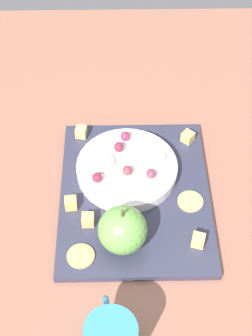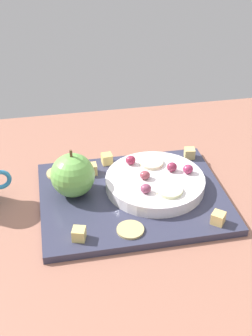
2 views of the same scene
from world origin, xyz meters
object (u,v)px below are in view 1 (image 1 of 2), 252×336
Objects in this scene: apple_whole at (123,230)px; apple_slice_1 at (102,163)px; cheese_cube_1 at (88,220)px; platter at (135,196)px; cracker_0 at (190,201)px; cheese_cube_0 at (81,132)px; grape_0 at (97,178)px; grape_2 at (119,147)px; cheese_cube_3 at (188,137)px; grape_3 at (127,170)px; grape_4 at (151,174)px; cheese_cube_4 at (71,203)px; grape_1 at (125,136)px; apple_slice_0 at (153,158)px; cheese_cube_2 at (198,240)px; cracker_1 at (81,256)px; serving_dish at (127,169)px.

apple_whole reaches higher than apple_slice_1.
apple_whole is at bearing -124.43° from cheese_cube_1.
platter is 9.86cm from cracker_0.
grape_0 reaches higher than cheese_cube_0.
apple_slice_1 is (-3.15, 2.98, -0.59)cm from grape_2.
cheese_cube_1 is 1.00× the size of cheese_cube_3.
apple_slice_1 is (3.88, -0.85, -0.57)cm from grape_0.
apple_slice_1 is (2.32, 4.45, -0.47)cm from grape_3.
platter is 16.44× the size of cheese_cube_0.
cheese_cube_4 is at bearing 108.49° from grape_4.
grape_0 reaches higher than grape_4.
grape_3 is at bearing 79.25° from grape_4.
cheese_cube_0 is 1.06× the size of grape_1.
cheese_cube_4 is (-16.85, 1.10, 0.00)cm from cheese_cube_0.
cheese_cube_4 is 0.46× the size of apple_slice_0.
grape_3 is (8.95, -6.74, 1.94)cm from cheese_cube_1.
platter is 5.09cm from grape_4.
platter is at bearing -161.56° from grape_2.
grape_1 is 1.00× the size of grape_4.
cheese_cube_2 is (-24.61, -19.91, 0.00)cm from cheese_cube_0.
cheese_cube_1 is 1.00× the size of cheese_cube_2.
platter is 7.40× the size of cracker_1.
cheese_cube_4 reaches higher than cracker_0.
grape_4 is at bearing -109.82° from apple_slice_1.
grape_2 reaches higher than serving_dish.
cracker_0 is at bearing -60.69° from cracker_1.
grape_3 is (5.47, -9.78, 1.94)cm from cheese_cube_4.
serving_dish is at bearing -137.51° from cheese_cube_0.
cheese_cube_2 is at bearing -134.76° from apple_slice_1.
cheese_cube_1 is at bearing 168.92° from grape_0.
apple_slice_0 is at bearing -133.89° from grape_1.
serving_dish is 2.30× the size of apple_whole.
grape_4 is at bearing -39.36° from cracker_1.
grape_0 is (11.66, 16.52, 2.04)cm from cheese_cube_2.
grape_4 is (4.09, 6.68, 2.79)cm from cracker_0.
cheese_cube_3 is 1.06× the size of grape_0.
cracker_1 is 22.59cm from apple_slice_0.
grape_0 is at bearing 106.44° from grape_3.
cheese_cube_4 is 1.06× the size of grape_4.
cheese_cube_0 is 0.46× the size of apple_slice_1.
grape_4 is 9.20cm from apple_slice_1.
cheese_cube_2 is at bearing -139.68° from grape_3.
apple_whole is (-14.83, 0.95, 2.86)cm from serving_dish.
cracker_1 is (-9.86, -2.05, -0.81)cm from cheese_cube_4.
grape_3 reaches higher than cheese_cube_2.
cracker_0 is at bearing -77.02° from cheese_cube_1.
cheese_cube_2 is 22.39cm from cheese_cube_4.
grape_3 reaches higher than apple_slice_1.
apple_slice_1 reaches higher than cheese_cube_0.
grape_1 is at bearing 97.12° from cheese_cube_3.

